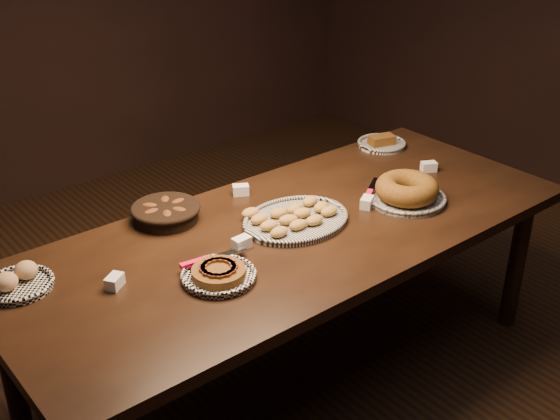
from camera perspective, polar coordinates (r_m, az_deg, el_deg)
ground at (r=3.25m, az=0.98°, el=-13.13°), size 5.00×5.00×0.00m
buffet_table at (r=2.86m, az=1.09°, el=-2.75°), size 2.40×1.00×0.75m
apple_tart_plate at (r=2.50m, az=-5.02°, el=-5.19°), size 0.31×0.27×0.05m
madeleine_platter at (r=2.85m, az=1.19°, el=-0.70°), size 0.46×0.37×0.05m
bundt_cake_plate at (r=3.07m, az=10.24°, el=1.50°), size 0.37×0.39×0.11m
croissant_basket at (r=2.90m, az=-9.27°, el=-0.10°), size 0.35×0.35×0.07m
bread_roll_plate at (r=2.60m, az=-20.54°, el=-5.47°), size 0.24×0.24×0.08m
loaf_plate at (r=3.64m, az=8.26°, el=5.41°), size 0.25×0.25×0.06m
tent_cards at (r=2.89m, az=0.71°, el=-0.19°), size 1.70×0.51×0.04m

